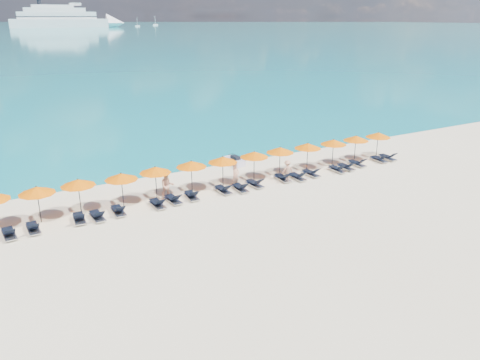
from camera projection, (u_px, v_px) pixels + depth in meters
ground at (264, 212)px, 29.00m from camera, size 1400.00×1400.00×0.00m
cruise_ship at (70, 19)px, 498.65m from camera, size 118.81×25.89×32.82m
sailboat_near at (137, 26)px, 554.54m from camera, size 5.59×1.86×10.25m
sailboat_far at (155, 24)px, 618.57m from camera, size 6.72×2.24×12.31m
jetski at (234, 161)px, 38.23m from camera, size 0.94×2.17×0.75m
beachgoer_a at (236, 176)px, 32.90m from camera, size 0.75×0.63×1.76m
beachgoer_b at (167, 186)px, 30.69m from camera, size 0.99×0.65×1.90m
beachgoer_c at (287, 170)px, 34.68m from camera, size 0.95×0.46×1.45m
umbrella_1 at (37, 190)px, 26.92m from camera, size 2.10×2.10×2.28m
umbrella_2 at (78, 183)px, 28.16m from camera, size 2.10×2.10×2.28m
umbrella_3 at (121, 176)px, 29.24m from camera, size 2.10×2.10×2.28m
umbrella_4 at (155, 170)px, 30.50m from camera, size 2.10×2.10×2.28m
umbrella_5 at (191, 164)px, 31.70m from camera, size 2.10×2.10×2.28m
umbrella_6 at (223, 160)px, 32.67m from camera, size 2.10×2.10×2.28m
umbrella_7 at (254, 154)px, 33.90m from camera, size 2.10×2.10×2.28m
umbrella_8 at (280, 150)px, 35.04m from camera, size 2.10×2.10×2.28m
umbrella_9 at (308, 146)px, 36.16m from camera, size 2.10×2.10×2.28m
umbrella_10 at (334, 142)px, 37.26m from camera, size 2.10×2.10×2.28m
umbrella_11 at (356, 138)px, 38.41m from camera, size 2.10×2.10×2.28m
umbrella_12 at (378, 135)px, 39.48m from camera, size 2.10×2.10×2.28m
lounger_1 at (9, 233)px, 25.65m from camera, size 0.73×1.74×0.66m
lounger_2 at (33, 228)px, 26.31m from camera, size 0.67×1.72×0.66m
lounger_3 at (79, 218)px, 27.59m from camera, size 0.76×1.75×0.66m
lounger_4 at (97, 216)px, 27.91m from camera, size 0.71×1.73×0.66m
lounger_5 at (118, 210)px, 28.66m from camera, size 0.65×1.71×0.66m
lounger_6 at (158, 203)px, 29.72m from camera, size 0.68×1.72×0.66m
lounger_7 at (173, 199)px, 30.44m from camera, size 0.75×1.74×0.66m
lounger_8 at (192, 195)px, 31.07m from camera, size 0.77×1.75×0.66m
lounger_9 at (223, 189)px, 32.12m from camera, size 0.71×1.73×0.66m
lounger_10 at (240, 188)px, 32.47m from camera, size 0.69×1.73×0.66m
lounger_11 at (255, 183)px, 33.29m from camera, size 0.74×1.74×0.66m
lounger_12 at (283, 178)px, 34.49m from camera, size 0.71×1.73×0.66m
lounger_13 at (297, 176)px, 34.73m from camera, size 0.65×1.71×0.66m
lounger_14 at (311, 173)px, 35.52m from camera, size 0.70×1.73×0.66m
lounger_15 at (337, 169)px, 36.47m from camera, size 0.65×1.71×0.66m
lounger_16 at (346, 167)px, 37.00m from camera, size 0.66×1.71×0.66m
lounger_17 at (357, 163)px, 37.90m from camera, size 0.65×1.71×0.66m
lounger_18 at (379, 159)px, 38.99m from camera, size 0.74×1.74×0.66m
lounger_19 at (388, 157)px, 39.50m from camera, size 0.65×1.71×0.66m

